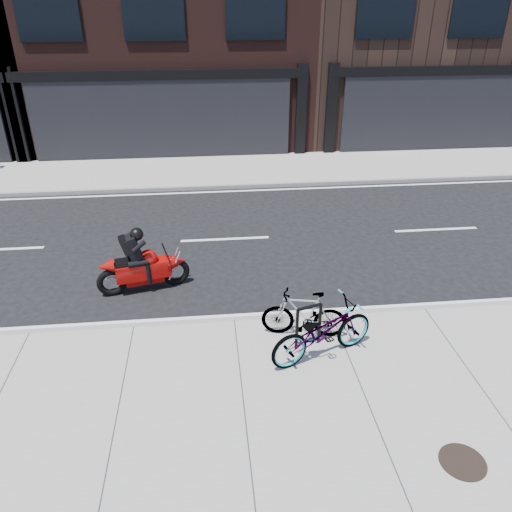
{
  "coord_description": "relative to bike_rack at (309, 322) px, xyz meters",
  "views": [
    {
      "loc": [
        -0.42,
        -10.25,
        6.02
      ],
      "look_at": [
        0.57,
        -0.73,
        0.9
      ],
      "focal_mm": 35.0,
      "sensor_mm": 36.0,
      "label": 1
    }
  ],
  "objects": [
    {
      "name": "motorcycle",
      "position": [
        -3.15,
        2.57,
        -0.03
      ],
      "size": [
        2.05,
        0.76,
        1.55
      ],
      "rotation": [
        0.0,
        0.0,
        0.23
      ],
      "color": "black",
      "rests_on": "ground"
    },
    {
      "name": "ground",
      "position": [
        -1.31,
        2.93,
        -0.66
      ],
      "size": [
        120.0,
        120.0,
        0.0
      ],
      "primitive_type": "plane",
      "color": "black",
      "rests_on": "ground"
    },
    {
      "name": "sidewalk_far",
      "position": [
        -1.31,
        10.68,
        -0.59
      ],
      "size": [
        60.0,
        3.5,
        0.13
      ],
      "primitive_type": "cube",
      "color": "gray",
      "rests_on": "ground"
    },
    {
      "name": "bicycle_front",
      "position": [
        0.18,
        -0.31,
        0.02
      ],
      "size": [
        2.18,
        1.4,
        1.08
      ],
      "primitive_type": "imported",
      "rotation": [
        0.0,
        0.0,
        1.93
      ],
      "color": "gray",
      "rests_on": "sidewalk_near"
    },
    {
      "name": "sidewalk_near",
      "position": [
        -1.31,
        -2.07,
        -0.59
      ],
      "size": [
        60.0,
        6.0,
        0.13
      ],
      "primitive_type": "cube",
      "color": "gray",
      "rests_on": "ground"
    },
    {
      "name": "manhole_cover",
      "position": [
        1.68,
        -2.81,
        -0.52
      ],
      "size": [
        0.75,
        0.75,
        0.02
      ],
      "primitive_type": "cylinder",
      "rotation": [
        0.0,
        0.0,
        -0.14
      ],
      "color": "black",
      "rests_on": "sidewalk_near"
    },
    {
      "name": "bike_rack",
      "position": [
        0.0,
        0.0,
        0.0
      ],
      "size": [
        0.51,
        0.2,
        0.89
      ],
      "rotation": [
        0.0,
        0.0,
        0.31
      ],
      "color": "black",
      "rests_on": "sidewalk_near"
    },
    {
      "name": "bicycle_rear",
      "position": [
        -0.02,
        0.33,
        -0.04
      ],
      "size": [
        1.68,
        0.77,
        0.97
      ],
      "primitive_type": "imported",
      "rotation": [
        0.0,
        0.0,
        4.51
      ],
      "color": "gray",
      "rests_on": "sidewalk_near"
    }
  ]
}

